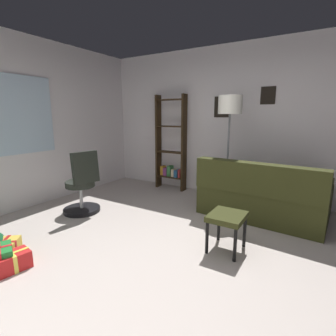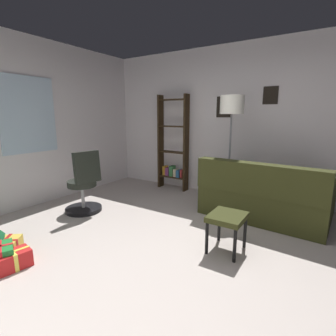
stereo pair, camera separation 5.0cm
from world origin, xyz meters
name	(u,v)px [view 1 (the left image)]	position (x,y,z in m)	size (l,w,h in m)	color
ground_plane	(178,260)	(0.00, 0.00, -0.05)	(4.84, 5.68, 0.10)	#B3A7A0
wall_back_with_windows	(15,124)	(-0.02, 2.89, 1.37)	(4.84, 0.12, 2.72)	silver
wall_right_with_frames	(246,123)	(2.47, 0.00, 1.36)	(0.12, 5.68, 2.72)	silver
couch	(271,196)	(1.72, -0.63, 0.30)	(1.58, 1.82, 0.87)	#2E3014
footstool	(227,220)	(0.41, -0.39, 0.36)	(0.42, 0.37, 0.43)	#2E3014
gift_box_red	(12,262)	(-1.06, 1.27, 0.09)	(0.34, 0.25, 0.18)	red
gift_box_green	(0,259)	(-1.12, 1.37, 0.12)	(0.32, 0.36, 0.24)	#1E722D
gift_box_gold	(4,250)	(-0.99, 1.57, 0.09)	(0.40, 0.39, 0.19)	gold
office_chair	(82,189)	(0.34, 1.88, 0.38)	(0.56, 0.56, 0.97)	black
bookshelf	(171,148)	(2.20, 1.40, 0.84)	(0.18, 0.64, 1.89)	black
floor_lamp	(230,113)	(1.78, 0.08, 1.53)	(0.37, 0.37, 1.79)	slate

